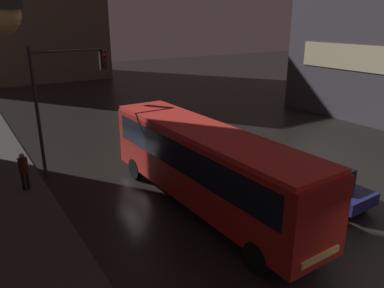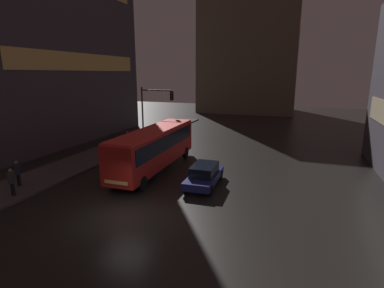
# 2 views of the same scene
# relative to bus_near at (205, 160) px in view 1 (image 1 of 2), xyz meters

# --- Properties ---
(sidewalk_left) EXTENTS (4.00, 48.00, 0.15)m
(sidewalk_left) POSITION_rel_bus_near_xyz_m (-6.97, 2.29, -1.97)
(sidewalk_left) COLOR #3D3A38
(sidewalk_left) RESTS_ON ground
(bus_near) EXTENTS (2.53, 11.28, 3.32)m
(bus_near) POSITION_rel_bus_near_xyz_m (0.00, 0.00, 0.00)
(bus_near) COLOR #AD1E19
(bus_near) RESTS_ON ground
(car_taxi) EXTENTS (1.96, 4.51, 1.47)m
(car_taxi) POSITION_rel_bus_near_xyz_m (4.64, -1.84, -1.29)
(car_taxi) COLOR navy
(car_taxi) RESTS_ON ground
(pedestrian_near) EXTENTS (0.50, 0.50, 1.68)m
(pedestrian_near) POSITION_rel_bus_near_xyz_m (-5.81, 5.39, -0.89)
(pedestrian_near) COLOR black
(pedestrian_near) RESTS_ON sidewalk_left
(traffic_light_main) EXTENTS (3.52, 0.35, 6.17)m
(traffic_light_main) POSITION_rel_bus_near_xyz_m (-3.48, 6.77, 2.15)
(traffic_light_main) COLOR #2D2D2D
(traffic_light_main) RESTS_ON ground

